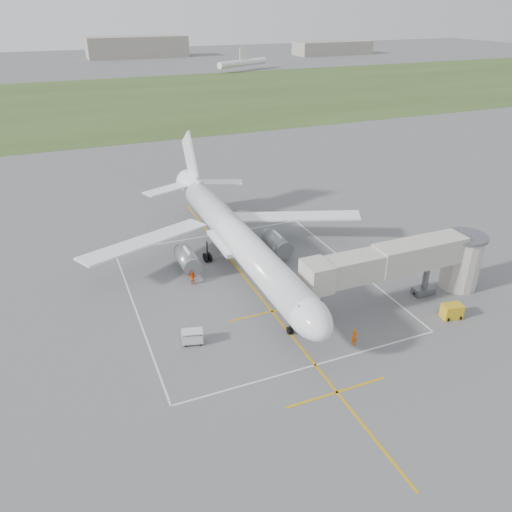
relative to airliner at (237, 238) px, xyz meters
name	(u,v)px	position (x,y,z in m)	size (l,w,h in m)	color
ground	(240,271)	(0.00, -0.75, -4.39)	(700.00, 700.00, 0.00)	#565658
grass_strip	(104,102)	(0.00, 129.25, -4.38)	(700.00, 120.00, 0.02)	#344A20
apron_markings	(258,293)	(0.00, -6.57, -4.38)	(28.20, 60.00, 0.01)	#CB8F0B
airliner	(237,238)	(0.00, 0.00, 0.00)	(38.93, 46.75, 13.52)	white
jet_bridge	(413,262)	(15.72, -14.25, 0.35)	(23.40, 5.00, 7.20)	#ABA49B
gpu_unit	(452,311)	(17.60, -19.34, -3.61)	(2.33, 1.82, 1.59)	gold
baggage_cart	(192,337)	(-9.79, -12.96, -3.63)	(2.38, 1.77, 1.48)	silver
ramp_worker_nose	(354,337)	(5.09, -19.47, -3.47)	(0.67, 0.44, 1.84)	#EA5707
ramp_worker_wing	(192,278)	(-6.45, -1.42, -3.55)	(0.82, 0.63, 1.68)	#E74107
distant_hangars	(40,54)	(-16.15, 264.44, 0.78)	(345.00, 49.00, 12.00)	gray
distant_aircraft	(88,75)	(0.01, 176.60, -0.80)	(175.00, 56.89, 8.85)	white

